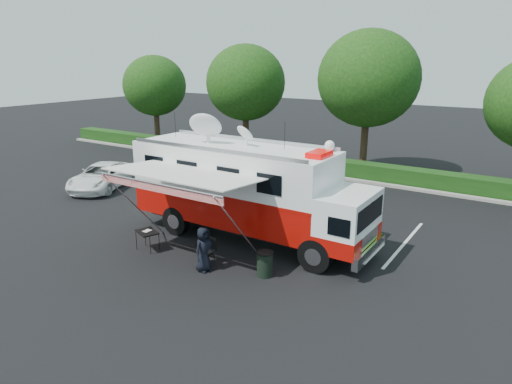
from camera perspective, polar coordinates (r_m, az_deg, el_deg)
ground_plane at (r=18.88m, az=-0.83°, el=-5.90°), size 120.00×120.00×0.00m
back_border at (r=28.80m, az=15.86°, el=11.53°), size 60.00×6.14×8.87m
stall_lines at (r=21.51m, az=2.51°, el=-3.05°), size 24.12×5.50×0.01m
command_truck at (r=18.24m, az=-1.09°, el=0.25°), size 10.17×2.80×4.89m
awning at (r=16.31m, az=-9.50°, el=1.90°), size 5.55×2.85×3.35m
white_suv at (r=27.56m, az=-18.56°, el=0.49°), size 4.12×5.50×1.39m
person at (r=16.36m, az=-6.45°, el=-9.71°), size 0.59×0.84×1.61m
folding_table at (r=18.09m, az=-13.46°, el=-4.95°), size 1.08×0.93×0.77m
folding_chair at (r=16.55m, az=-6.01°, el=-7.01°), size 0.62×0.65×1.04m
trash_bin at (r=15.71m, az=1.10°, el=-8.97°), size 0.59×0.59×0.88m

